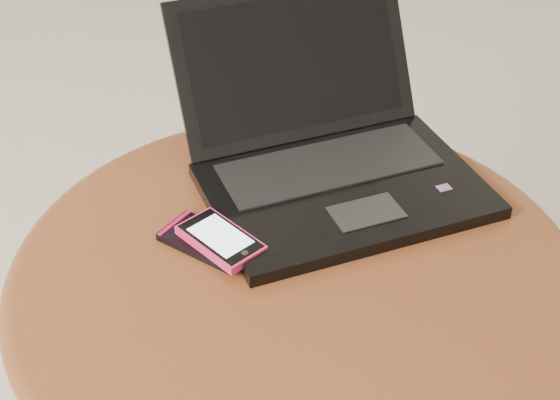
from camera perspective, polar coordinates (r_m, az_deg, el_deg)
table at (r=1.00m, az=1.07°, el=-9.20°), size 0.66×0.66×0.52m
laptop at (r=1.04m, az=3.47°, el=3.42°), size 0.41×0.41×0.20m
phone_black at (r=0.95m, az=-5.20°, el=-2.88°), size 0.09×0.12×0.01m
phone_pink at (r=0.93m, az=-4.21°, el=-2.79°), size 0.07×0.11×0.01m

